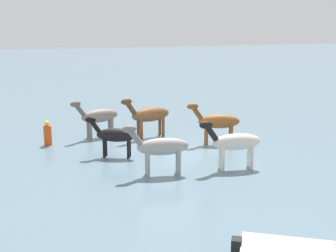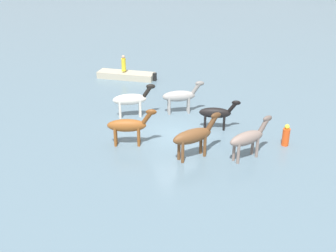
% 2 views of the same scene
% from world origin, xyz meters
% --- Properties ---
extents(ground_plane, '(157.43, 157.43, 0.00)m').
position_xyz_m(ground_plane, '(0.00, 0.00, 0.00)').
color(ground_plane, slate).
extents(horse_chestnut_trailing, '(1.05, 2.63, 2.03)m').
position_xyz_m(horse_chestnut_trailing, '(2.57, -0.05, 1.12)').
color(horse_chestnut_trailing, brown).
rests_on(horse_chestnut_trailing, ground_plane).
extents(horse_lead, '(1.21, 2.12, 1.70)m').
position_xyz_m(horse_lead, '(-0.07, 2.21, 0.93)').
color(horse_lead, black).
rests_on(horse_lead, ground_plane).
extents(horse_mid_herd, '(0.85, 2.50, 1.93)m').
position_xyz_m(horse_mid_herd, '(-2.77, 1.06, 1.06)').
color(horse_mid_herd, '#9E9993').
rests_on(horse_mid_herd, ground_plane).
extents(horse_rear_stallion, '(1.09, 2.46, 1.92)m').
position_xyz_m(horse_rear_stallion, '(0.41, -2.69, 1.06)').
color(horse_rear_stallion, brown).
rests_on(horse_rear_stallion, ground_plane).
extents(horse_dun_straggler, '(0.81, 2.50, 1.93)m').
position_xyz_m(horse_dun_straggler, '(-3.06, -1.81, 1.06)').
color(horse_dun_straggler, silver).
rests_on(horse_dun_straggler, ground_plane).
extents(horse_dark_mare, '(1.05, 2.47, 1.91)m').
position_xyz_m(horse_dark_mare, '(3.37, 2.30, 1.05)').
color(horse_dark_mare, gray).
rests_on(horse_dark_mare, ground_plane).
extents(buoy_channel_marker, '(0.36, 0.36, 1.14)m').
position_xyz_m(buoy_channel_marker, '(2.73, 4.76, 0.51)').
color(buoy_channel_marker, '#E54C19').
rests_on(buoy_channel_marker, ground_plane).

